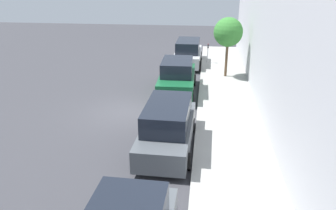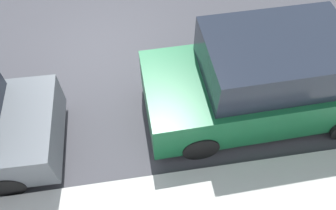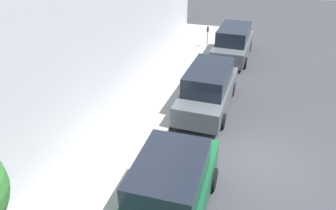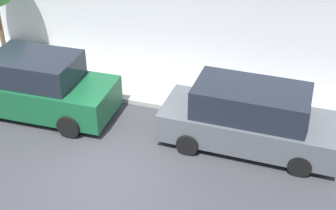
{
  "view_description": "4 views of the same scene",
  "coord_description": "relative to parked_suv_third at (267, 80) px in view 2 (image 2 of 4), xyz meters",
  "views": [
    {
      "loc": [
        3.82,
        -15.0,
        6.61
      ],
      "look_at": [
        2.2,
        -1.23,
        1.0
      ],
      "focal_mm": 35.0,
      "sensor_mm": 36.0,
      "label": 1
    },
    {
      "loc": [
        6.0,
        0.67,
        5.87
      ],
      "look_at": [
        2.55,
        1.2,
        1.0
      ],
      "focal_mm": 35.0,
      "sensor_mm": 36.0,
      "label": 2
    },
    {
      "loc": [
        0.32,
        9.43,
        7.23
      ],
      "look_at": [
        3.62,
        -1.25,
        1.0
      ],
      "focal_mm": 35.0,
      "sensor_mm": 36.0,
      "label": 3
    },
    {
      "loc": [
        -8.59,
        -4.44,
        8.1
      ],
      "look_at": [
        2.29,
        -0.99,
        1.0
      ],
      "focal_mm": 50.0,
      "sensor_mm": 36.0,
      "label": 4
    }
  ],
  "objects": [
    {
      "name": "ground_plane",
      "position": [
        -2.2,
        -3.21,
        -0.93
      ],
      "size": [
        60.0,
        60.0,
        0.0
      ],
      "primitive_type": "plane",
      "color": "#38383D"
    },
    {
      "name": "parked_suv_third",
      "position": [
        0.0,
        0.0,
        0.0
      ],
      "size": [
        2.08,
        4.84,
        1.98
      ],
      "color": "#14512D",
      "rests_on": "ground_plane"
    }
  ]
}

